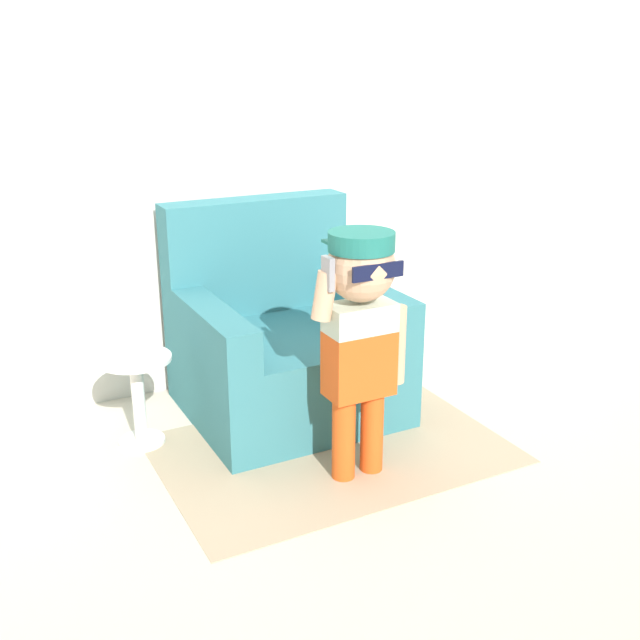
# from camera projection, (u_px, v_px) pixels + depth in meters

# --- Properties ---
(ground_plane) EXTENTS (10.00, 10.00, 0.00)m
(ground_plane) POSITION_uv_depth(u_px,v_px,m) (339.00, 412.00, 3.82)
(ground_plane) COLOR beige
(wall_back) EXTENTS (10.00, 0.05, 2.60)m
(wall_back) POSITION_uv_depth(u_px,v_px,m) (278.00, 139.00, 3.97)
(wall_back) COLOR silver
(wall_back) RESTS_ON ground_plane
(armchair) EXTENTS (0.98, 0.94, 1.03)m
(armchair) POSITION_uv_depth(u_px,v_px,m) (282.00, 343.00, 3.78)
(armchair) COLOR teal
(armchair) RESTS_ON ground_plane
(person_child) EXTENTS (0.44, 0.33, 1.07)m
(person_child) POSITION_uv_depth(u_px,v_px,m) (361.00, 318.00, 3.02)
(person_child) COLOR #E05119
(person_child) RESTS_ON ground_plane
(side_table) EXTENTS (0.33, 0.33, 0.43)m
(side_table) POSITION_uv_depth(u_px,v_px,m) (138.00, 391.00, 3.42)
(side_table) COLOR white
(side_table) RESTS_ON ground_plane
(rug) EXTENTS (1.55, 1.06, 0.01)m
(rug) POSITION_uv_depth(u_px,v_px,m) (332.00, 449.00, 3.44)
(rug) COLOR tan
(rug) RESTS_ON ground_plane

